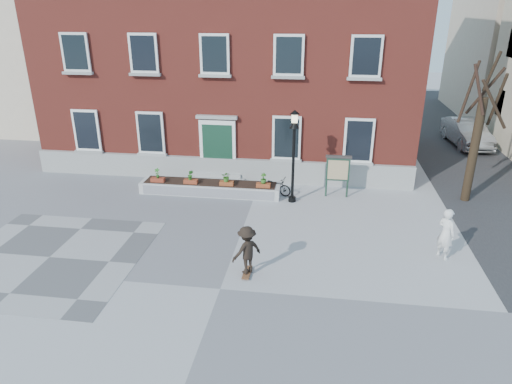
# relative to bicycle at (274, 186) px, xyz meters

# --- Properties ---
(ground) EXTENTS (100.00, 100.00, 0.00)m
(ground) POSITION_rel_bicycle_xyz_m (-0.83, -7.49, -0.41)
(ground) COLOR #9C9C9E
(ground) RESTS_ON ground
(checker_patch) EXTENTS (6.00, 6.00, 0.01)m
(checker_patch) POSITION_rel_bicycle_xyz_m (-6.83, -6.49, -0.40)
(checker_patch) COLOR #515153
(checker_patch) RESTS_ON ground
(distant_building) EXTENTS (10.00, 12.00, 13.00)m
(distant_building) POSITION_rel_bicycle_xyz_m (-18.83, 12.51, 6.09)
(distant_building) COLOR beige
(distant_building) RESTS_ON ground
(bicycle) EXTENTS (1.65, 1.03, 0.82)m
(bicycle) POSITION_rel_bicycle_xyz_m (0.00, 0.00, 0.00)
(bicycle) COLOR black
(bicycle) RESTS_ON ground
(parked_car) EXTENTS (2.05, 4.84, 1.55)m
(parked_car) POSITION_rel_bicycle_xyz_m (10.49, 9.22, 0.37)
(parked_car) COLOR #A9ACAE
(parked_car) RESTS_ON ground
(bystander) EXTENTS (0.71, 0.76, 1.75)m
(bystander) POSITION_rel_bicycle_xyz_m (6.07, -4.66, 0.46)
(bystander) COLOR silver
(bystander) RESTS_ON ground
(brick_building) EXTENTS (18.40, 10.85, 12.60)m
(brick_building) POSITION_rel_bicycle_xyz_m (-2.83, 6.48, 5.89)
(brick_building) COLOR maroon
(brick_building) RESTS_ON ground
(planter_assembly) EXTENTS (6.20, 1.12, 1.15)m
(planter_assembly) POSITION_rel_bicycle_xyz_m (-2.81, -0.32, -0.10)
(planter_assembly) COLOR silver
(planter_assembly) RESTS_ON ground
(bare_tree) EXTENTS (1.83, 1.83, 6.16)m
(bare_tree) POSITION_rel_bicycle_xyz_m (8.18, 0.51, 2.38)
(bare_tree) COLOR #312416
(bare_tree) RESTS_ON ground
(lamp_post) EXTENTS (0.40, 0.40, 3.93)m
(lamp_post) POSITION_rel_bicycle_xyz_m (0.83, -0.69, 2.13)
(lamp_post) COLOR black
(lamp_post) RESTS_ON ground
(notice_board) EXTENTS (1.10, 0.16, 1.87)m
(notice_board) POSITION_rel_bicycle_xyz_m (2.70, 0.11, 0.85)
(notice_board) COLOR #1B3728
(notice_board) RESTS_ON ground
(skateboarder) EXTENTS (1.13, 1.11, 1.63)m
(skateboarder) POSITION_rel_bicycle_xyz_m (-0.17, -6.58, 0.44)
(skateboarder) COLOR brown
(skateboarder) RESTS_ON ground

